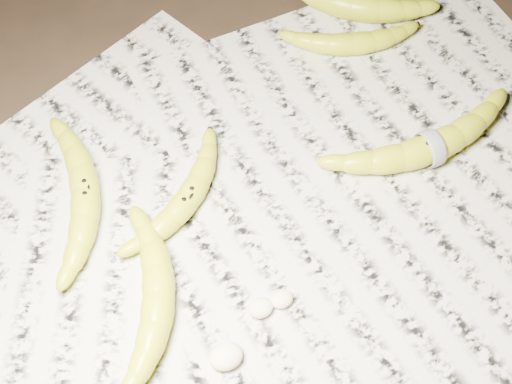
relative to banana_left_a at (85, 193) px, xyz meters
name	(u,v)px	position (x,y,z in m)	size (l,w,h in m)	color
ground	(275,209)	(0.21, -0.10, -0.03)	(3.00, 3.00, 0.00)	black
newspaper_patch	(263,210)	(0.19, -0.10, -0.02)	(0.90, 0.70, 0.01)	#BCB6A1
banana_left_a	(85,193)	(0.00, 0.00, 0.00)	(0.21, 0.06, 0.04)	gold
banana_left_b	(158,296)	(0.03, -0.17, 0.00)	(0.20, 0.06, 0.04)	gold
banana_center	(187,198)	(0.11, -0.06, 0.00)	(0.18, 0.05, 0.03)	gold
banana_taped	(430,147)	(0.42, -0.11, 0.00)	(0.24, 0.06, 0.04)	gold
banana_upper_a	(352,42)	(0.42, 0.09, 0.00)	(0.17, 0.05, 0.03)	gold
banana_upper_b	(353,5)	(0.45, 0.15, 0.00)	(0.20, 0.07, 0.04)	gold
measuring_tape	(430,147)	(0.42, -0.11, 0.00)	(0.05, 0.05, 0.00)	white
flesh_chunk_a	(226,355)	(0.08, -0.26, -0.01)	(0.04, 0.03, 0.02)	beige
flesh_chunk_b	(261,306)	(0.14, -0.22, -0.01)	(0.03, 0.02, 0.02)	beige
flesh_chunk_c	(282,298)	(0.16, -0.22, -0.01)	(0.03, 0.02, 0.02)	beige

